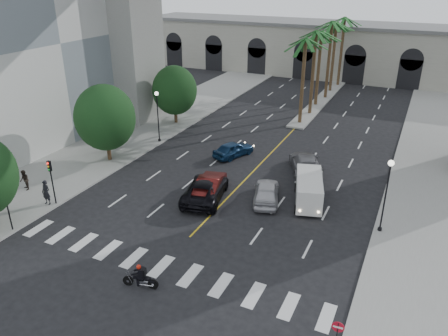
# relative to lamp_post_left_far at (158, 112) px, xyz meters

# --- Properties ---
(ground) EXTENTS (140.00, 140.00, 0.00)m
(ground) POSITION_rel_lamp_post_left_far_xyz_m (11.40, -16.00, -3.22)
(ground) COLOR black
(ground) RESTS_ON ground
(sidewalk_left) EXTENTS (8.00, 100.00, 0.15)m
(sidewalk_left) POSITION_rel_lamp_post_left_far_xyz_m (-3.60, -1.00, -3.15)
(sidewalk_left) COLOR gray
(sidewalk_left) RESTS_ON ground
(sidewalk_right) EXTENTS (8.00, 100.00, 0.15)m
(sidewalk_right) POSITION_rel_lamp_post_left_far_xyz_m (26.40, -1.00, -3.15)
(sidewalk_right) COLOR gray
(sidewalk_right) RESTS_ON ground
(median) EXTENTS (2.00, 24.00, 0.20)m
(median) POSITION_rel_lamp_post_left_far_xyz_m (11.40, 22.00, -3.12)
(median) COLOR gray
(median) RESTS_ON ground
(pier_building) EXTENTS (71.00, 10.50, 8.50)m
(pier_building) POSITION_rel_lamp_post_left_far_xyz_m (11.40, 39.00, 1.04)
(pier_building) COLOR #B3B0A0
(pier_building) RESTS_ON ground
(palm_a) EXTENTS (3.20, 3.20, 10.30)m
(palm_a) POSITION_rel_lamp_post_left_far_xyz_m (11.40, 12.00, 5.88)
(palm_a) COLOR #47331E
(palm_a) RESTS_ON ground
(palm_b) EXTENTS (3.20, 3.20, 10.60)m
(palm_b) POSITION_rel_lamp_post_left_far_xyz_m (11.50, 16.00, 6.15)
(palm_b) COLOR #47331E
(palm_b) RESTS_ON ground
(palm_c) EXTENTS (3.20, 3.20, 10.10)m
(palm_c) POSITION_rel_lamp_post_left_far_xyz_m (11.20, 20.00, 5.69)
(palm_c) COLOR #47331E
(palm_c) RESTS_ON ground
(palm_d) EXTENTS (3.20, 3.20, 10.90)m
(palm_d) POSITION_rel_lamp_post_left_far_xyz_m (11.55, 24.00, 6.43)
(palm_d) COLOR #47331E
(palm_d) RESTS_ON ground
(palm_e) EXTENTS (3.20, 3.20, 10.40)m
(palm_e) POSITION_rel_lamp_post_left_far_xyz_m (11.30, 28.00, 5.97)
(palm_e) COLOR #47331E
(palm_e) RESTS_ON ground
(palm_f) EXTENTS (3.20, 3.20, 10.70)m
(palm_f) POSITION_rel_lamp_post_left_far_xyz_m (11.60, 32.00, 6.24)
(palm_f) COLOR #47331E
(palm_f) RESTS_ON ground
(street_tree_mid) EXTENTS (5.44, 5.44, 7.21)m
(street_tree_mid) POSITION_rel_lamp_post_left_far_xyz_m (-1.60, -6.00, 0.99)
(street_tree_mid) COLOR #382616
(street_tree_mid) RESTS_ON ground
(street_tree_far) EXTENTS (5.04, 5.04, 6.68)m
(street_tree_far) POSITION_rel_lamp_post_left_far_xyz_m (-1.60, 6.00, 0.68)
(street_tree_far) COLOR #382616
(street_tree_far) RESTS_ON ground
(lamp_post_left_far) EXTENTS (0.40, 0.40, 5.35)m
(lamp_post_left_far) POSITION_rel_lamp_post_left_far_xyz_m (0.00, 0.00, 0.00)
(lamp_post_left_far) COLOR black
(lamp_post_left_far) RESTS_ON ground
(lamp_post_right) EXTENTS (0.40, 0.40, 5.35)m
(lamp_post_right) POSITION_rel_lamp_post_left_far_xyz_m (22.80, -8.00, 0.00)
(lamp_post_right) COLOR black
(lamp_post_right) RESTS_ON ground
(traffic_signal_near) EXTENTS (0.25, 0.18, 3.65)m
(traffic_signal_near) POSITION_rel_lamp_post_left_far_xyz_m (0.10, -18.50, -0.71)
(traffic_signal_near) COLOR black
(traffic_signal_near) RESTS_ON ground
(traffic_signal_far) EXTENTS (0.25, 0.18, 3.65)m
(traffic_signal_far) POSITION_rel_lamp_post_left_far_xyz_m (0.10, -14.50, -0.71)
(traffic_signal_far) COLOR black
(traffic_signal_far) RESTS_ON ground
(motorcycle_rider) EXTENTS (2.07, 0.68, 1.51)m
(motorcycle_rider) POSITION_rel_lamp_post_left_far_xyz_m (11.44, -19.55, -2.54)
(motorcycle_rider) COLOR black
(motorcycle_rider) RESTS_ON ground
(car_a) EXTENTS (3.17, 5.00, 1.58)m
(car_a) POSITION_rel_lamp_post_left_far_xyz_m (14.30, -7.13, -2.43)
(car_a) COLOR #AEADB2
(car_a) RESTS_ON ground
(car_b) EXTENTS (2.86, 5.28, 1.65)m
(car_b) POSITION_rel_lamp_post_left_far_xyz_m (9.90, -8.00, -2.40)
(car_b) COLOR #4A100E
(car_b) RESTS_ON ground
(car_c) EXTENTS (3.94, 6.38, 1.65)m
(car_c) POSITION_rel_lamp_post_left_far_xyz_m (9.90, -8.79, -2.40)
(car_c) COLOR black
(car_c) RESTS_ON ground
(car_d) EXTENTS (4.50, 6.30, 1.69)m
(car_d) POSITION_rel_lamp_post_left_far_xyz_m (15.61, -0.76, -2.37)
(car_d) COLOR slate
(car_d) RESTS_ON ground
(car_e) EXTENTS (3.17, 4.63, 1.46)m
(car_e) POSITION_rel_lamp_post_left_far_xyz_m (8.40, -0.12, -2.49)
(car_e) COLOR navy
(car_e) RESTS_ON ground
(cargo_van) EXTENTS (3.19, 5.33, 2.13)m
(cargo_van) POSITION_rel_lamp_post_left_far_xyz_m (17.30, -6.08, -2.03)
(cargo_van) COLOR silver
(cargo_van) RESTS_ON ground
(pedestrian_a) EXTENTS (0.72, 0.49, 1.93)m
(pedestrian_a) POSITION_rel_lamp_post_left_far_xyz_m (-0.37, -14.82, -2.11)
(pedestrian_a) COLOR black
(pedestrian_a) RESTS_ON sidewalk_left
(pedestrian_b) EXTENTS (1.02, 0.96, 1.68)m
(pedestrian_b) POSITION_rel_lamp_post_left_far_xyz_m (-3.74, -13.81, -2.23)
(pedestrian_b) COLOR black
(pedestrian_b) RESTS_ON sidewalk_left
(do_not_enter_sign) EXTENTS (0.57, 0.06, 2.31)m
(do_not_enter_sign) POSITION_rel_lamp_post_left_far_xyz_m (22.31, -20.06, -1.54)
(do_not_enter_sign) COLOR black
(do_not_enter_sign) RESTS_ON ground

